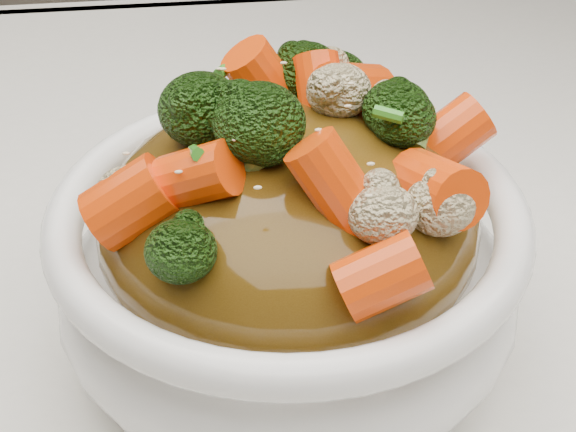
{
  "coord_description": "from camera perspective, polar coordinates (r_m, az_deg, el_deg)",
  "views": [
    {
      "loc": [
        -0.02,
        -0.36,
        1.06
      ],
      "look_at": [
        0.02,
        -0.04,
        0.83
      ],
      "focal_mm": 55.0,
      "sensor_mm": 36.0,
      "label": 1
    }
  ],
  "objects": [
    {
      "name": "bowl",
      "position": [
        0.42,
        0.0,
        -3.62
      ],
      "size": [
        0.24,
        0.24,
        0.09
      ],
      "primitive_type": null,
      "rotation": [
        0.0,
        0.0,
        0.12
      ],
      "color": "white",
      "rests_on": "tablecloth"
    },
    {
      "name": "sauce_base",
      "position": [
        0.4,
        -0.0,
        -0.35
      ],
      "size": [
        0.19,
        0.19,
        0.09
      ],
      "primitive_type": "ellipsoid",
      "rotation": [
        0.0,
        0.0,
        0.12
      ],
      "color": "#4D340D",
      "rests_on": "bowl"
    },
    {
      "name": "scallions",
      "position": [
        0.36,
        -0.0,
        7.69
      ],
      "size": [
        0.14,
        0.14,
        0.02
      ],
      "primitive_type": null,
      "rotation": [
        0.0,
        0.0,
        0.12
      ],
      "color": "#2F831E",
      "rests_on": "sauce_base"
    },
    {
      "name": "sesame_seeds",
      "position": [
        0.36,
        -0.0,
        7.69
      ],
      "size": [
        0.17,
        0.17,
        0.01
      ],
      "primitive_type": null,
      "rotation": [
        0.0,
        0.0,
        0.12
      ],
      "color": "beige",
      "rests_on": "sauce_base"
    },
    {
      "name": "cauliflower",
      "position": [
        0.37,
        -0.0,
        7.14
      ],
      "size": [
        0.19,
        0.19,
        0.04
      ],
      "primitive_type": null,
      "rotation": [
        0.0,
        0.0,
        0.12
      ],
      "color": "beige",
      "rests_on": "sauce_base"
    },
    {
      "name": "broccoli",
      "position": [
        0.37,
        -0.0,
        7.42
      ],
      "size": [
        0.19,
        0.19,
        0.04
      ],
      "primitive_type": null,
      "rotation": [
        0.0,
        0.0,
        0.12
      ],
      "color": "black",
      "rests_on": "sauce_base"
    },
    {
      "name": "tablecloth",
      "position": [
        0.48,
        -3.38,
        -6.72
      ],
      "size": [
        1.2,
        0.8,
        0.04
      ],
      "primitive_type": "cube",
      "color": "white",
      "rests_on": "dining_table"
    },
    {
      "name": "carrots",
      "position": [
        0.37,
        -0.0,
        7.55
      ],
      "size": [
        0.19,
        0.19,
        0.05
      ],
      "primitive_type": null,
      "rotation": [
        0.0,
        0.0,
        0.12
      ],
      "color": "#FB4708",
      "rests_on": "sauce_base"
    }
  ]
}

